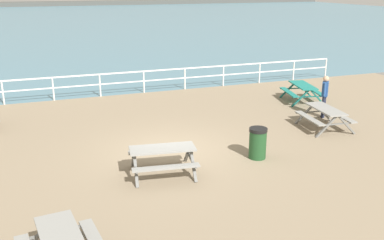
# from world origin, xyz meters

# --- Properties ---
(ground_plane) EXTENTS (30.00, 24.00, 0.20)m
(ground_plane) POSITION_xyz_m (0.00, 0.00, -0.10)
(ground_plane) COLOR gray
(sea_band) EXTENTS (142.00, 90.00, 0.01)m
(sea_band) POSITION_xyz_m (0.00, 52.75, 0.00)
(sea_band) COLOR teal
(sea_band) RESTS_ON ground
(distant_shoreline) EXTENTS (142.00, 6.00, 1.80)m
(distant_shoreline) POSITION_xyz_m (0.00, 95.75, 0.00)
(distant_shoreline) COLOR #4C4C47
(distant_shoreline) RESTS_ON ground
(seaward_railing) EXTENTS (23.07, 0.07, 1.08)m
(seaward_railing) POSITION_xyz_m (-0.00, 7.75, 0.76)
(seaward_railing) COLOR white
(seaward_railing) RESTS_ON ground
(picnic_table_near_left) EXTENTS (1.99, 1.75, 0.80)m
(picnic_table_near_left) POSITION_xyz_m (-0.76, -1.54, 0.58)
(picnic_table_near_left) COLOR gray
(picnic_table_near_left) RESTS_ON ground
(picnic_table_near_right) EXTENTS (1.71, 1.95, 0.80)m
(picnic_table_near_right) POSITION_xyz_m (5.88, 0.20, 0.58)
(picnic_table_near_right) COLOR gray
(picnic_table_near_right) RESTS_ON ground
(picnic_table_far_right) EXTENTS (1.86, 2.08, 0.80)m
(picnic_table_far_right) POSITION_xyz_m (7.28, 3.72, 0.58)
(picnic_table_far_right) COLOR #1E7A70
(picnic_table_far_right) RESTS_ON ground
(visitor) EXTENTS (0.39, 0.42, 1.66)m
(visitor) POSITION_xyz_m (6.72, 1.43, 0.95)
(visitor) COLOR #1E2338
(visitor) RESTS_ON ground
(litter_bin) EXTENTS (0.55, 0.55, 0.95)m
(litter_bin) POSITION_xyz_m (2.26, -1.43, 0.48)
(litter_bin) COLOR #1E4723
(litter_bin) RESTS_ON ground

